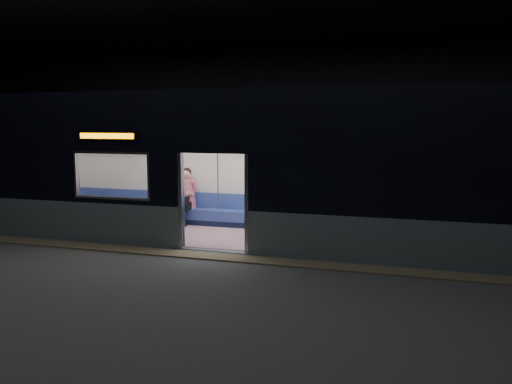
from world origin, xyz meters
The scene contains 7 objects.
station_floor centered at (0.00, 0.00, -0.01)m, with size 24.00×14.00×0.01m, color #47494C.
station_envelope centered at (0.00, 0.00, 3.66)m, with size 24.00×14.00×5.00m.
tactile_strip centered at (0.00, 0.55, 0.01)m, with size 22.80×0.50×0.03m, color #8C7F59.
metro_car centered at (0.00, 2.54, 1.85)m, with size 18.00×3.04×3.35m.
passenger centered at (-1.83, 3.55, 0.84)m, with size 0.47×0.78×1.47m.
handbag centered at (-1.83, 3.29, 0.71)m, with size 0.32×0.28×0.16m, color black.
transit_map centered at (3.71, 3.85, 1.49)m, with size 1.03×0.03×0.67m, color white.
Camera 1 is at (4.30, -9.21, 2.64)m, focal length 38.00 mm.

